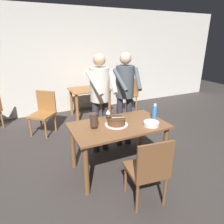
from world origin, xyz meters
name	(u,v)px	position (x,y,z in m)	size (l,w,h in m)	color
ground_plane	(118,168)	(0.00, 0.00, 0.00)	(14.00, 14.00, 0.00)	#383330
back_wall	(67,62)	(0.00, 3.05, 1.35)	(10.00, 0.12, 2.70)	silver
main_dining_table	(119,132)	(0.00, 0.00, 0.62)	(1.40, 0.80, 0.75)	brown
cake_on_platter	(116,122)	(-0.03, 0.01, 0.80)	(0.34, 0.34, 0.11)	silver
cake_knife	(111,118)	(-0.10, 0.03, 0.87)	(0.26, 0.10, 0.02)	silver
plate_stack	(151,124)	(0.41, -0.23, 0.78)	(0.22, 0.22, 0.06)	white
wine_glass_near	(108,112)	(-0.03, 0.30, 0.85)	(0.08, 0.08, 0.14)	silver
water_bottle	(155,112)	(0.60, -0.04, 0.86)	(0.07, 0.07, 0.25)	#387AC6
hurricane_lamp	(94,121)	(-0.36, 0.05, 0.86)	(0.11, 0.11, 0.21)	black
person_cutting_cake	(100,94)	(-0.04, 0.61, 1.08)	(0.47, 0.55, 1.72)	#2D2D38
person_standing_beside	(125,90)	(0.45, 0.64, 1.08)	(0.46, 0.57, 1.72)	#2D2D38
chair_near_side	(149,169)	(0.00, -0.78, 0.49)	(0.49, 0.49, 0.90)	brown
background_table	(90,95)	(0.37, 2.35, 0.58)	(1.00, 0.70, 0.74)	#9E6633
background_chair_0	(44,111)	(-0.85, 1.82, 0.49)	(0.62, 0.62, 0.90)	#9E6633
background_chair_1	(129,93)	(1.53, 2.35, 0.49)	(0.51, 0.51, 0.90)	#9E6633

